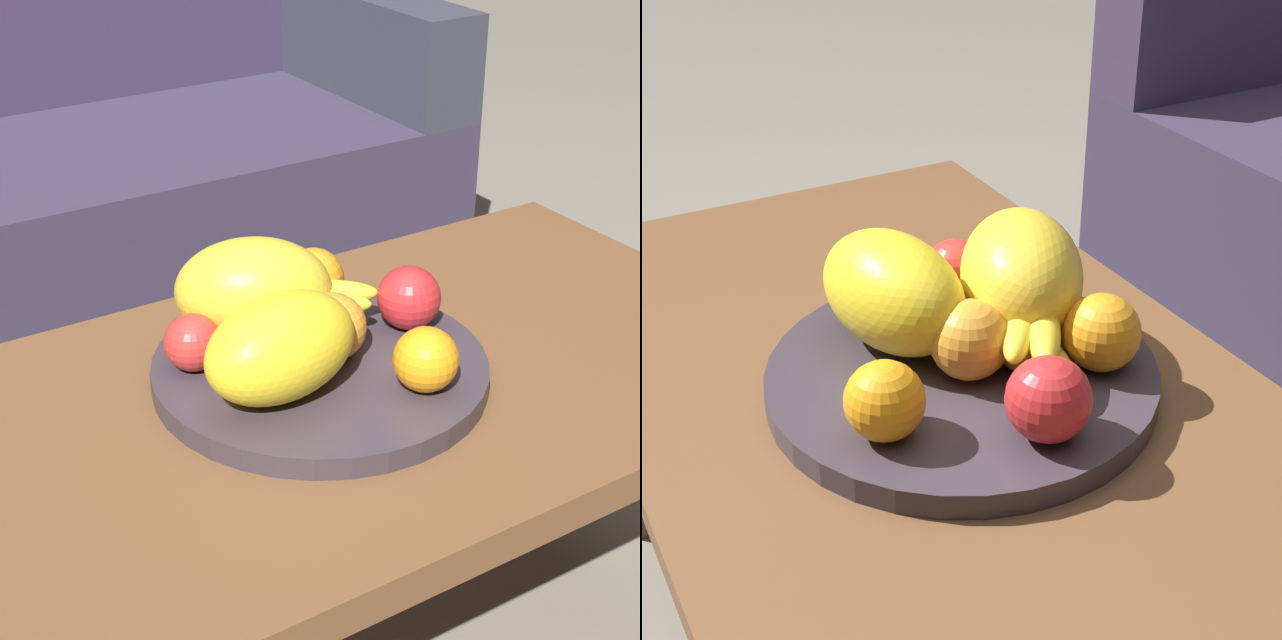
# 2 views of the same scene
# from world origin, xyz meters

# --- Properties ---
(coffee_table) EXTENTS (1.08, 0.57, 0.46)m
(coffee_table) POSITION_xyz_m (0.00, 0.00, 0.40)
(coffee_table) COLOR brown
(coffee_table) RESTS_ON ground_plane
(fruit_bowl) EXTENTS (0.37, 0.37, 0.03)m
(fruit_bowl) POSITION_xyz_m (-0.02, 0.02, 0.47)
(fruit_bowl) COLOR #3A313A
(fruit_bowl) RESTS_ON coffee_table
(melon_large_front) EXTENTS (0.21, 0.18, 0.12)m
(melon_large_front) POSITION_xyz_m (-0.05, 0.10, 0.54)
(melon_large_front) COLOR yellow
(melon_large_front) RESTS_ON fruit_bowl
(melon_smaller_beside) EXTENTS (0.19, 0.14, 0.11)m
(melon_smaller_beside) POSITION_xyz_m (-0.09, -0.02, 0.54)
(melon_smaller_beside) COLOR yellow
(melon_smaller_beside) RESTS_ON fruit_bowl
(orange_front) EXTENTS (0.08, 0.08, 0.08)m
(orange_front) POSITION_xyz_m (0.00, 0.02, 0.52)
(orange_front) COLOR orange
(orange_front) RESTS_ON fruit_bowl
(orange_left) EXTENTS (0.07, 0.07, 0.07)m
(orange_left) POSITION_xyz_m (0.05, -0.09, 0.52)
(orange_left) COLOR orange
(orange_left) RESTS_ON fruit_bowl
(orange_right) EXTENTS (0.07, 0.07, 0.07)m
(orange_right) POSITION_xyz_m (0.05, 0.13, 0.52)
(orange_right) COLOR orange
(orange_right) RESTS_ON fruit_bowl
(apple_front) EXTENTS (0.07, 0.07, 0.07)m
(apple_front) POSITION_xyz_m (0.11, 0.03, 0.52)
(apple_front) COLOR red
(apple_front) RESTS_ON fruit_bowl
(apple_left) EXTENTS (0.06, 0.06, 0.06)m
(apple_left) POSITION_xyz_m (-0.14, 0.08, 0.51)
(apple_left) COLOR red
(apple_left) RESTS_ON fruit_bowl
(banana_bunch) EXTENTS (0.17, 0.12, 0.06)m
(banana_bunch) POSITION_xyz_m (0.00, 0.08, 0.51)
(banana_bunch) COLOR yellow
(banana_bunch) RESTS_ON fruit_bowl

